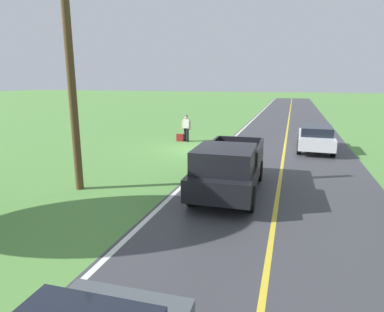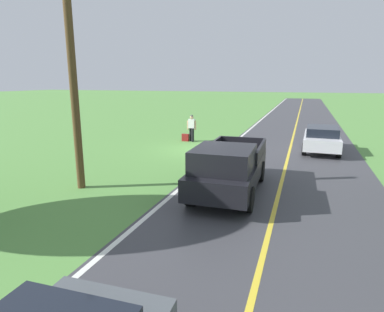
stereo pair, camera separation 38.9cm
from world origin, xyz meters
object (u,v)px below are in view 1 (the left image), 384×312
object	(u,v)px
suitcase_carried	(180,138)
sedan_near_oncoming	(316,137)
hitchhiker_walking	(187,126)
pickup_truck_passing	(229,167)
utility_pole_roadside	(72,85)

from	to	relation	value
suitcase_carried	sedan_near_oncoming	world-z (taller)	sedan_near_oncoming
hitchhiker_walking	sedan_near_oncoming	bearing A→B (deg)	175.62
suitcase_carried	sedan_near_oncoming	xyz separation A→B (m)	(-8.31, 0.52, 0.52)
hitchhiker_walking	suitcase_carried	size ratio (longest dim) A/B	3.65
pickup_truck_passing	sedan_near_oncoming	world-z (taller)	pickup_truck_passing
hitchhiker_walking	suitcase_carried	bearing A→B (deg)	11.44
hitchhiker_walking	sedan_near_oncoming	world-z (taller)	hitchhiker_walking
sedan_near_oncoming	pickup_truck_passing	bearing A→B (deg)	68.81
suitcase_carried	utility_pole_roadside	bearing A→B (deg)	-2.63
suitcase_carried	utility_pole_roadside	xyz separation A→B (m)	(0.37, 10.28, 3.51)
sedan_near_oncoming	utility_pole_roadside	bearing A→B (deg)	48.35
suitcase_carried	utility_pole_roadside	world-z (taller)	utility_pole_roadside
pickup_truck_passing	utility_pole_roadside	size ratio (longest dim) A/B	0.73
suitcase_carried	hitchhiker_walking	bearing A→B (deg)	100.86
suitcase_carried	sedan_near_oncoming	distance (m)	8.34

